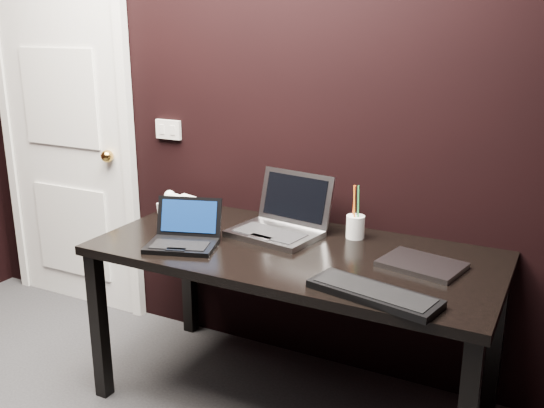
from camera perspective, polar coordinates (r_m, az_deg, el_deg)
The scene contains 11 objects.
wall_back at distance 2.91m, azimuth 0.23°, elevation 9.64°, with size 4.00×4.00×0.00m, color black.
door at distance 3.73m, azimuth -18.85°, elevation 6.33°, with size 0.99×0.10×2.14m.
wall_switch at distance 3.25m, azimuth -9.73°, elevation 6.93°, with size 0.15×0.02×0.10m.
desk at distance 2.59m, azimuth 2.11°, elevation -5.87°, with size 1.70×0.80×0.74m.
netbook at distance 2.62m, azimuth -8.31°, elevation -3.08°, with size 0.35×0.33×0.18m.
silver_laptop at distance 2.72m, azimuth 0.76°, elevation -1.84°, with size 0.43×0.39×0.26m.
ext_keyboard at distance 2.15m, azimuth 9.55°, elevation -8.29°, with size 0.49×0.25×0.03m.
closed_laptop at distance 2.44m, azimuth 13.92°, elevation -5.55°, with size 0.34×0.28×0.02m.
desk_phone at distance 3.03m, azimuth -8.41°, elevation -0.21°, with size 0.25×0.23×0.12m.
mobile_phone at distance 2.90m, azimuth -9.07°, elevation -1.28°, with size 0.05×0.04×0.08m.
pen_cup at distance 2.70m, azimuth 7.85°, elevation -2.05°, with size 0.09×0.09×0.24m.
Camera 1 is at (1.31, -0.77, 1.65)m, focal length 40.00 mm.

